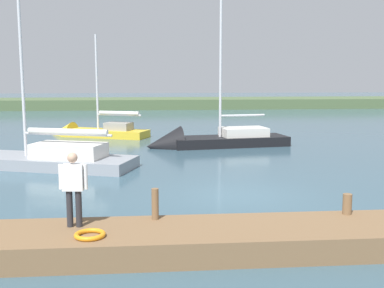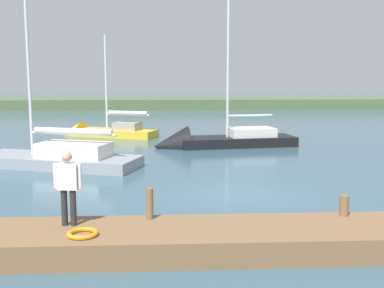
{
  "view_description": "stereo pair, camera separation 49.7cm",
  "coord_description": "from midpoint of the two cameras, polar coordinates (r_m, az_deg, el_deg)",
  "views": [
    {
      "loc": [
        2.89,
        15.05,
        3.9
      ],
      "look_at": [
        1.61,
        0.61,
        1.82
      ],
      "focal_mm": 43.91,
      "sensor_mm": 36.0,
      "label": 1
    },
    {
      "loc": [
        2.39,
        15.08,
        3.9
      ],
      "look_at": [
        1.61,
        0.61,
        1.82
      ],
      "focal_mm": 43.91,
      "sensor_mm": 36.0,
      "label": 2
    }
  ],
  "objects": [
    {
      "name": "person_on_dock",
      "position": [
        10.82,
        -15.5,
        -4.76
      ],
      "size": [
        0.64,
        0.26,
        1.68
      ],
      "rotation": [
        0.0,
        0.0,
        4.61
      ],
      "color": "#28282D",
      "rests_on": "dock_pier"
    },
    {
      "name": "sailboat_far_left",
      "position": [
        26.4,
        1.15,
        0.15
      ],
      "size": [
        8.29,
        3.34,
        10.14
      ],
      "rotation": [
        0.0,
        0.0,
        0.15
      ],
      "color": "black",
      "rests_on": "ground_plane"
    },
    {
      "name": "life_ring_buoy",
      "position": [
        10.3,
        -13.68,
        -10.67
      ],
      "size": [
        0.66,
        0.66,
        0.1
      ],
      "primitive_type": "torus",
      "color": "orange",
      "rests_on": "dock_pier"
    },
    {
      "name": "sailboat_far_right",
      "position": [
        22.39,
        -21.65,
        -2.06
      ],
      "size": [
        9.78,
        5.26,
        10.27
      ],
      "rotation": [
        0.0,
        0.0,
        -0.32
      ],
      "color": "gray",
      "rests_on": "ground_plane"
    },
    {
      "name": "dock_pier",
      "position": [
        11.0,
        9.3,
        -11.14
      ],
      "size": [
        18.72,
        2.05,
        0.57
      ],
      "primitive_type": "cube",
      "color": "brown",
      "rests_on": "ground_plane"
    },
    {
      "name": "mooring_post_near",
      "position": [
        12.07,
        17.22,
        -7.0
      ],
      "size": [
        0.22,
        0.22,
        0.51
      ],
      "primitive_type": "cylinder",
      "color": "brown",
      "rests_on": "dock_pier"
    },
    {
      "name": "far_shoreline",
      "position": [
        59.71,
        -2.52,
        4.41
      ],
      "size": [
        180.0,
        8.0,
        2.4
      ],
      "primitive_type": "cube",
      "color": "#4C603D",
      "rests_on": "ground_plane"
    },
    {
      "name": "ground_plane",
      "position": [
        15.78,
        4.76,
        -6.17
      ],
      "size": [
        200.0,
        200.0,
        0.0
      ],
      "primitive_type": "plane",
      "color": "#385666"
    },
    {
      "name": "mooring_post_far",
      "position": [
        11.17,
        -5.78,
        -7.27
      ],
      "size": [
        0.17,
        0.17,
        0.74
      ],
      "primitive_type": "cylinder",
      "color": "brown",
      "rests_on": "dock_pier"
    },
    {
      "name": "sailboat_inner_slip",
      "position": [
        31.72,
        -12.5,
        1.1
      ],
      "size": [
        7.03,
        4.23,
        7.47
      ],
      "rotation": [
        0.0,
        0.0,
        -0.38
      ],
      "color": "gold",
      "rests_on": "ground_plane"
    }
  ]
}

